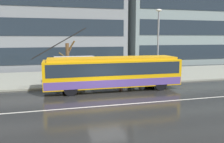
{
  "coord_description": "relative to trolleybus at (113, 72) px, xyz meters",
  "views": [
    {
      "loc": [
        -3.59,
        -14.93,
        4.32
      ],
      "look_at": [
        1.12,
        2.87,
        1.59
      ],
      "focal_mm": 36.33,
      "sensor_mm": 36.0,
      "label": 1
    }
  ],
  "objects": [
    {
      "name": "sidewalk_slab",
      "position": [
        -1.28,
        6.6,
        -1.45
      ],
      "size": [
        80.0,
        10.0,
        0.14
      ],
      "primitive_type": "cube",
      "color": "gray",
      "rests_on": "ground_plane"
    },
    {
      "name": "ground_plane",
      "position": [
        -1.28,
        -3.05,
        -1.52
      ],
      "size": [
        160.0,
        160.0,
        0.0
      ],
      "primitive_type": "plane",
      "color": "#252524"
    },
    {
      "name": "pedestrian_waiting_by_pole",
      "position": [
        4.06,
        3.7,
        0.22
      ],
      "size": [
        1.48,
        1.48,
        1.99
      ],
      "color": "#21262D",
      "rests_on": "sidewalk_slab"
    },
    {
      "name": "bus_shelter",
      "position": [
        -2.88,
        3.37,
        0.43
      ],
      "size": [
        3.69,
        1.51,
        2.47
      ],
      "color": "gray",
      "rests_on": "sidewalk_slab"
    },
    {
      "name": "pedestrian_at_shelter",
      "position": [
        -3.04,
        4.38,
        0.26
      ],
      "size": [
        1.31,
        1.31,
        1.99
      ],
      "color": "navy",
      "rests_on": "sidewalk_slab"
    },
    {
      "name": "pedestrian_walking_past",
      "position": [
        -4.06,
        2.08,
        0.14
      ],
      "size": [
        0.97,
        0.97,
        1.96
      ],
      "color": "#2A2552",
      "rests_on": "sidewalk_slab"
    },
    {
      "name": "lane_centre_line",
      "position": [
        -1.28,
        -4.25,
        -1.52
      ],
      "size": [
        72.0,
        0.14,
        0.01
      ],
      "primitive_type": "cube",
      "color": "silver",
      "rests_on": "ground_plane"
    },
    {
      "name": "trolleybus",
      "position": [
        0.0,
        0.0,
        0.0
      ],
      "size": [
        12.0,
        2.68,
        5.11
      ],
      "color": "#E5A30B",
      "rests_on": "ground_plane"
    },
    {
      "name": "pedestrian_approaching_curb",
      "position": [
        1.81,
        4.06,
        0.17
      ],
      "size": [
        1.24,
        1.24,
        1.93
      ],
      "color": "#454B3F",
      "rests_on": "sidewalk_slab"
    },
    {
      "name": "street_lamp",
      "position": [
        5.18,
        2.39,
        2.69
      ],
      "size": [
        0.6,
        0.32,
        6.93
      ],
      "color": "gray",
      "rests_on": "sidewalk_slab"
    },
    {
      "name": "street_tree_bare",
      "position": [
        -3.41,
        4.55,
        0.63
      ],
      "size": [
        1.62,
        1.15,
        3.94
      ],
      "color": "brown",
      "rests_on": "sidewalk_slab"
    }
  ]
}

